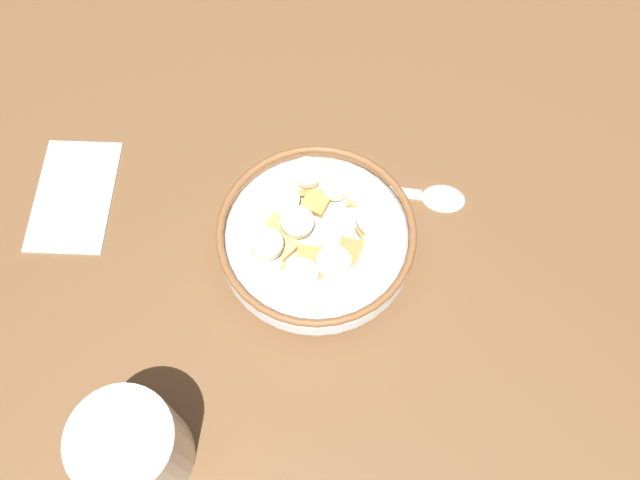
{
  "coord_description": "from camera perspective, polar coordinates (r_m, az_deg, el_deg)",
  "views": [
    {
      "loc": [
        23.09,
        -0.28,
        51.74
      ],
      "look_at": [
        0.0,
        0.0,
        3.0
      ],
      "focal_mm": 37.59,
      "sensor_mm": 36.0,
      "label": 1
    }
  ],
  "objects": [
    {
      "name": "ground_plane",
      "position": [
        0.58,
        -0.0,
        -1.7
      ],
      "size": [
        104.79,
        104.79,
        2.0
      ],
      "primitive_type": "cube",
      "color": "brown"
    },
    {
      "name": "cereal_bowl",
      "position": [
        0.54,
        0.01,
        -0.09
      ],
      "size": [
        15.8,
        15.8,
        5.89
      ],
      "color": "white",
      "rests_on": "ground_plane"
    },
    {
      "name": "spoon",
      "position": [
        0.6,
        8.44,
        3.95
      ],
      "size": [
        4.3,
        15.43,
        0.8
      ],
      "color": "silver",
      "rests_on": "ground_plane"
    },
    {
      "name": "coffee_mug",
      "position": [
        0.5,
        -15.26,
        -16.91
      ],
      "size": [
        9.81,
        7.17,
        8.0
      ],
      "color": "white",
      "rests_on": "ground_plane"
    },
    {
      "name": "folded_napkin",
      "position": [
        0.63,
        -19.98,
        3.61
      ],
      "size": [
        11.59,
        7.33,
        0.3
      ],
      "primitive_type": "cube",
      "rotation": [
        0.0,
        0.0,
        -0.05
      ],
      "color": "silver",
      "rests_on": "ground_plane"
    }
  ]
}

